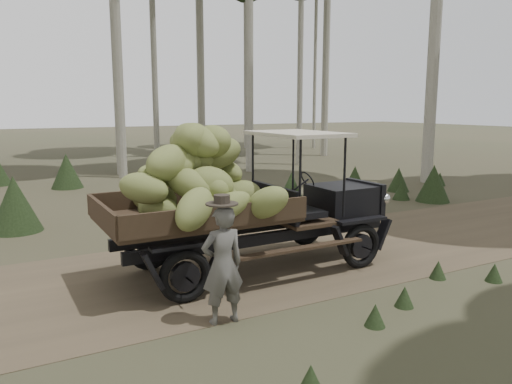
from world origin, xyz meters
The scene contains 5 objects.
ground centered at (0.00, 0.00, 0.00)m, with size 120.00×120.00×0.00m, color #473D2B.
dirt_track centered at (0.00, 0.00, 0.00)m, with size 70.00×4.00×0.01m, color brown.
banana_truck centered at (0.57, -0.35, 1.53)m, with size 5.12×2.59×2.61m.
farmer centered at (-0.14, -1.95, 0.80)m, with size 0.58×0.43×1.68m.
undergrowth centered at (-2.38, -2.15, 0.56)m, with size 23.72×25.01×1.34m.
Camera 1 is at (-2.68, -7.48, 2.77)m, focal length 35.00 mm.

